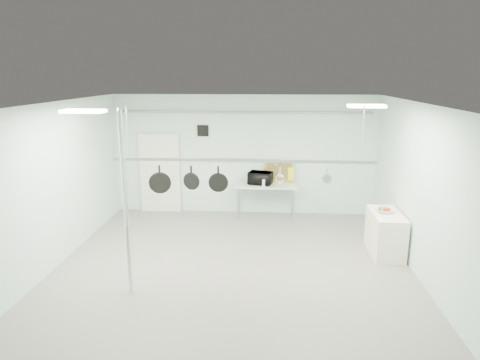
# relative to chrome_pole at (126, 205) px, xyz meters

# --- Properties ---
(floor) EXTENTS (8.00, 8.00, 0.00)m
(floor) POSITION_rel_chrome_pole_xyz_m (1.70, 0.60, -1.60)
(floor) COLOR gray
(floor) RESTS_ON ground
(ceiling) EXTENTS (7.00, 8.00, 0.02)m
(ceiling) POSITION_rel_chrome_pole_xyz_m (1.70, 0.60, 1.59)
(ceiling) COLOR silver
(ceiling) RESTS_ON back_wall
(back_wall) EXTENTS (7.00, 0.02, 3.20)m
(back_wall) POSITION_rel_chrome_pole_xyz_m (1.70, 4.59, 0.00)
(back_wall) COLOR silver
(back_wall) RESTS_ON floor
(right_wall) EXTENTS (0.02, 8.00, 3.20)m
(right_wall) POSITION_rel_chrome_pole_xyz_m (5.19, 0.60, 0.00)
(right_wall) COLOR silver
(right_wall) RESTS_ON floor
(door) EXTENTS (1.10, 0.10, 2.20)m
(door) POSITION_rel_chrome_pole_xyz_m (-0.60, 4.54, -0.55)
(door) COLOR silver
(door) RESTS_ON floor
(wall_vent) EXTENTS (0.30, 0.04, 0.30)m
(wall_vent) POSITION_rel_chrome_pole_xyz_m (0.60, 4.57, 0.65)
(wall_vent) COLOR black
(wall_vent) RESTS_ON back_wall
(conduit_pipe) EXTENTS (6.60, 0.07, 0.07)m
(conduit_pipe) POSITION_rel_chrome_pole_xyz_m (1.70, 4.50, 1.15)
(conduit_pipe) COLOR gray
(conduit_pipe) RESTS_ON back_wall
(chrome_pole) EXTENTS (0.08, 0.08, 3.20)m
(chrome_pole) POSITION_rel_chrome_pole_xyz_m (0.00, 0.00, 0.00)
(chrome_pole) COLOR silver
(chrome_pole) RESTS_ON floor
(prep_table) EXTENTS (1.60, 0.70, 0.91)m
(prep_table) POSITION_rel_chrome_pole_xyz_m (2.30, 4.20, -0.77)
(prep_table) COLOR #B5D5BF
(prep_table) RESTS_ON floor
(side_cabinet) EXTENTS (0.60, 1.20, 0.90)m
(side_cabinet) POSITION_rel_chrome_pole_xyz_m (4.85, 2.00, -1.15)
(side_cabinet) COLOR white
(side_cabinet) RESTS_ON floor
(pot_rack) EXTENTS (4.80, 0.06, 1.00)m
(pot_rack) POSITION_rel_chrome_pole_xyz_m (1.90, 0.90, 0.63)
(pot_rack) COLOR #B7B7BC
(pot_rack) RESTS_ON ceiling
(light_panel_left) EXTENTS (0.65, 0.30, 0.05)m
(light_panel_left) POSITION_rel_chrome_pole_xyz_m (-0.50, -0.20, 1.56)
(light_panel_left) COLOR white
(light_panel_left) RESTS_ON ceiling
(light_panel_right) EXTENTS (0.65, 0.30, 0.05)m
(light_panel_right) POSITION_rel_chrome_pole_xyz_m (4.10, 1.20, 1.56)
(light_panel_right) COLOR white
(light_panel_right) RESTS_ON ceiling
(microwave) EXTENTS (0.68, 0.54, 0.33)m
(microwave) POSITION_rel_chrome_pole_xyz_m (2.15, 4.20, -0.53)
(microwave) COLOR black
(microwave) RESTS_ON prep_table
(coffee_canister) EXTENTS (0.19, 0.19, 0.19)m
(coffee_canister) POSITION_rel_chrome_pole_xyz_m (2.26, 4.04, -0.60)
(coffee_canister) COLOR silver
(coffee_canister) RESTS_ON prep_table
(painting_large) EXTENTS (0.79, 0.17, 0.58)m
(painting_large) POSITION_rel_chrome_pole_xyz_m (2.65, 4.50, -0.41)
(painting_large) COLOR gold
(painting_large) RESTS_ON prep_table
(painting_small) EXTENTS (0.30, 0.09, 0.25)m
(painting_small) POSITION_rel_chrome_pole_xyz_m (2.85, 4.50, -0.57)
(painting_small) COLOR black
(painting_small) RESTS_ON prep_table
(fruit_bowl) EXTENTS (0.35, 0.35, 0.08)m
(fruit_bowl) POSITION_rel_chrome_pole_xyz_m (4.80, 2.02, -0.66)
(fruit_bowl) COLOR silver
(fruit_bowl) RESTS_ON side_cabinet
(skillet_left) EXTENTS (0.41, 0.13, 0.54)m
(skillet_left) POSITION_rel_chrome_pole_xyz_m (0.36, 0.90, 0.22)
(skillet_left) COLOR black
(skillet_left) RESTS_ON pot_rack
(skillet_mid) EXTENTS (0.33, 0.15, 0.45)m
(skillet_mid) POSITION_rel_chrome_pole_xyz_m (0.95, 0.90, 0.26)
(skillet_mid) COLOR black
(skillet_mid) RESTS_ON pot_rack
(skillet_right) EXTENTS (0.36, 0.07, 0.50)m
(skillet_right) POSITION_rel_chrome_pole_xyz_m (1.45, 0.90, 0.24)
(skillet_right) COLOR black
(skillet_right) RESTS_ON pot_rack
(whisk) EXTENTS (0.21, 0.21, 0.30)m
(whisk) POSITION_rel_chrome_pole_xyz_m (2.58, 0.90, 0.34)
(whisk) COLOR #AAA9AE
(whisk) RESTS_ON pot_rack
(grater) EXTENTS (0.10, 0.03, 0.25)m
(grater) POSITION_rel_chrome_pole_xyz_m (2.77, 0.90, 0.36)
(grater) COLOR gold
(grater) RESTS_ON pot_rack
(saucepan) EXTENTS (0.17, 0.11, 0.27)m
(saucepan) POSITION_rel_chrome_pole_xyz_m (3.43, 0.90, 0.35)
(saucepan) COLOR silver
(saucepan) RESTS_ON pot_rack
(fruit_cluster) EXTENTS (0.24, 0.24, 0.09)m
(fruit_cluster) POSITION_rel_chrome_pole_xyz_m (4.80, 2.02, -0.62)
(fruit_cluster) COLOR #B31B10
(fruit_cluster) RESTS_ON fruit_bowl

